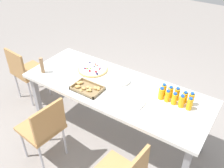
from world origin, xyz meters
name	(u,v)px	position (x,y,z in m)	size (l,w,h in m)	color
ground_plane	(115,133)	(0.00, 0.00, 0.00)	(12.00, 12.00, 0.00)	gray
party_table	(115,92)	(0.00, 0.00, 0.67)	(2.13, 0.81, 0.74)	silver
chair_end	(25,70)	(1.45, 0.09, 0.50)	(0.44, 0.44, 0.83)	#B7844C
chair_far_right	(44,127)	(0.41, 0.73, 0.50)	(0.44, 0.44, 0.83)	#B7844C
juice_bottle_0	(191,99)	(-0.80, -0.16, 0.81)	(0.05, 0.05, 0.15)	#FAAE14
juice_bottle_1	(185,97)	(-0.73, -0.16, 0.80)	(0.05, 0.05, 0.13)	#F9AB14
juice_bottle_2	(177,94)	(-0.65, -0.16, 0.81)	(0.05, 0.05, 0.15)	#F9AF14
juice_bottle_3	(170,92)	(-0.57, -0.16, 0.80)	(0.06, 0.06, 0.14)	#FAAE14
juice_bottle_4	(164,90)	(-0.50, -0.16, 0.80)	(0.06, 0.06, 0.14)	#FAAE14
juice_bottle_5	(190,104)	(-0.81, -0.09, 0.80)	(0.05, 0.05, 0.14)	#FAAC14
juice_bottle_6	(182,101)	(-0.73, -0.08, 0.80)	(0.06, 0.06, 0.14)	#FAAB14
juice_bottle_7	(174,99)	(-0.65, -0.08, 0.80)	(0.06, 0.06, 0.14)	#FAAD14
juice_bottle_8	(167,96)	(-0.58, -0.09, 0.80)	(0.05, 0.05, 0.13)	#F9AF14
juice_bottle_9	(161,93)	(-0.51, -0.09, 0.80)	(0.06, 0.06, 0.14)	#F9AE14
fruit_pizza	(93,69)	(0.42, -0.14, 0.75)	(0.37, 0.37, 0.05)	tan
snack_tray	(87,88)	(0.24, 0.21, 0.75)	(0.33, 0.22, 0.04)	olive
plate_stack	(121,81)	(0.00, -0.12, 0.75)	(0.21, 0.21, 0.02)	silver
napkin_stack	(136,104)	(-0.34, 0.14, 0.75)	(0.15, 0.15, 0.02)	white
cardboard_tube	(42,65)	(0.88, 0.24, 0.84)	(0.04, 0.04, 0.20)	#9E7A56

